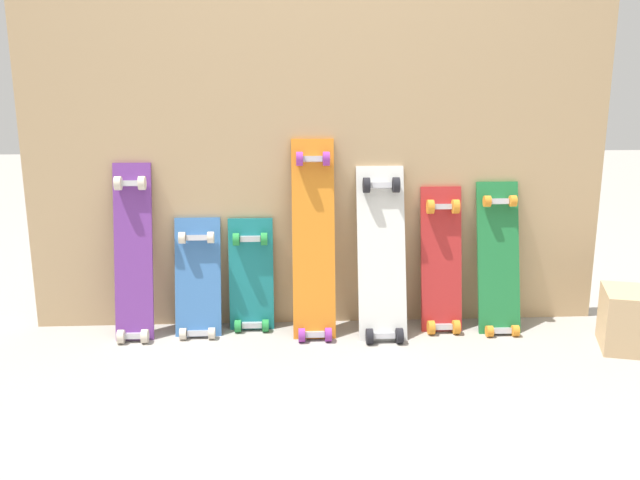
{
  "coord_description": "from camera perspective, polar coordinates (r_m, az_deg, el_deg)",
  "views": [
    {
      "loc": [
        -0.16,
        -3.1,
        1.21
      ],
      "look_at": [
        0.0,
        -0.07,
        0.42
      ],
      "focal_mm": 40.35,
      "sensor_mm": 36.0,
      "label": 1
    }
  ],
  "objects": [
    {
      "name": "ground_plane",
      "position": [
        3.33,
        -0.06,
        -6.78
      ],
      "size": [
        12.0,
        12.0,
        0.0
      ],
      "primitive_type": "plane",
      "color": "#9E9991"
    },
    {
      "name": "plywood_wall_panel",
      "position": [
        3.2,
        -0.13,
        6.27
      ],
      "size": [
        2.57,
        0.04,
        1.5
      ],
      "primitive_type": "cube",
      "color": "tan",
      "rests_on": "ground"
    },
    {
      "name": "skateboard_purple",
      "position": [
        3.23,
        -14.59,
        -1.52
      ],
      "size": [
        0.16,
        0.25,
        0.82
      ],
      "color": "#6B338C",
      "rests_on": "ground"
    },
    {
      "name": "skateboard_blue",
      "position": [
        3.23,
        -9.66,
        -3.56
      ],
      "size": [
        0.2,
        0.21,
        0.58
      ],
      "color": "#386BAD",
      "rests_on": "ground"
    },
    {
      "name": "skateboard_teal",
      "position": [
        3.25,
        -5.47,
        -3.3
      ],
      "size": [
        0.2,
        0.14,
        0.57
      ],
      "color": "#197A7F",
      "rests_on": "ground"
    },
    {
      "name": "skateboard_orange",
      "position": [
        3.14,
        -0.51,
        -0.55
      ],
      "size": [
        0.19,
        0.27,
        0.92
      ],
      "color": "orange",
      "rests_on": "ground"
    },
    {
      "name": "skateboard_white",
      "position": [
        3.16,
        4.92,
        -1.62
      ],
      "size": [
        0.21,
        0.31,
        0.8
      ],
      "color": "silver",
      "rests_on": "ground"
    },
    {
      "name": "skateboard_red",
      "position": [
        3.27,
        9.62,
        -2.09
      ],
      "size": [
        0.18,
        0.22,
        0.7
      ],
      "color": "#B22626",
      "rests_on": "ground"
    },
    {
      "name": "skateboard_green",
      "position": [
        3.31,
        13.99,
        -2.0
      ],
      "size": [
        0.19,
        0.25,
        0.73
      ],
      "color": "#1E7238",
      "rests_on": "ground"
    },
    {
      "name": "wooden_crate",
      "position": [
        3.31,
        23.63,
        -5.84
      ],
      "size": [
        0.31,
        0.31,
        0.25
      ],
      "primitive_type": "cube",
      "rotation": [
        0.0,
        0.0,
        -0.28
      ],
      "color": "tan",
      "rests_on": "ground"
    }
  ]
}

